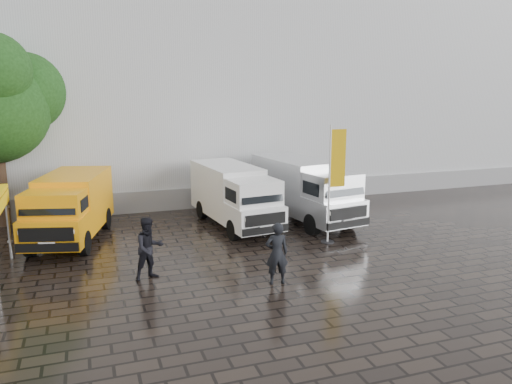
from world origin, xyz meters
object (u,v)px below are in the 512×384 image
(van_silver, at_px, (304,191))
(wheelie_bin, at_px, (337,189))
(person_tent, at_px, (149,248))
(flagpole, at_px, (334,179))
(van_yellow, at_px, (70,209))
(person_front, at_px, (277,253))
(van_white, at_px, (235,197))

(van_silver, bearing_deg, wheelie_bin, 36.03)
(van_silver, bearing_deg, person_tent, -156.26)
(person_tent, bearing_deg, flagpole, -6.35)
(van_yellow, height_order, wheelie_bin, van_yellow)
(van_yellow, height_order, flagpole, flagpole)
(wheelie_bin, relative_size, person_front, 0.58)
(person_front, relative_size, person_tent, 0.98)
(van_silver, xyz_separation_m, flagpole, (-0.27, -3.14, 1.10))
(van_white, distance_m, flagpole, 4.52)
(van_silver, relative_size, person_front, 3.24)
(person_tent, bearing_deg, van_white, 31.08)
(van_yellow, relative_size, van_silver, 0.88)
(flagpole, height_order, wheelie_bin, flagpole)
(wheelie_bin, xyz_separation_m, person_tent, (-10.62, -8.01, 0.41))
(wheelie_bin, bearing_deg, van_white, -137.56)
(van_yellow, relative_size, wheelie_bin, 4.90)
(van_silver, height_order, person_tent, van_silver)
(van_white, distance_m, van_silver, 3.10)
(wheelie_bin, bearing_deg, person_front, -110.25)
(van_silver, bearing_deg, flagpole, -103.88)
(flagpole, bearing_deg, person_front, -137.94)
(van_yellow, bearing_deg, person_tent, -49.45)
(van_silver, height_order, person_front, van_silver)
(flagpole, xyz_separation_m, person_front, (-3.45, -3.12, -1.48))
(van_silver, relative_size, wheelie_bin, 5.58)
(flagpole, distance_m, wheelie_bin, 7.74)
(van_white, height_order, person_front, van_white)
(van_white, relative_size, wheelie_bin, 5.27)
(flagpole, distance_m, person_front, 4.88)
(van_white, xyz_separation_m, van_silver, (3.09, -0.20, 0.07))
(van_silver, height_order, wheelie_bin, van_silver)
(van_yellow, xyz_separation_m, van_silver, (9.52, -0.20, 0.09))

